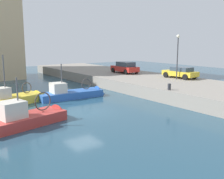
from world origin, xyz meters
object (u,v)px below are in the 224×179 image
Objects in this scene: fishing_boat_blue at (74,96)px; mooring_bollard_mid at (169,87)px; fishing_boat_yellow at (16,103)px; parked_car_yellow at (180,72)px; fishing_boat_red at (28,122)px; parked_car_red at (125,67)px; quay_streetlamp at (178,49)px.

fishing_boat_blue is 12.65× the size of mooring_bollard_mid.
fishing_boat_yellow is 17.80m from parked_car_yellow.
fishing_boat_yellow is at bearing 144.00° from mooring_bollard_mid.
fishing_boat_yellow is 0.91× the size of fishing_boat_blue.
fishing_boat_blue is 1.74× the size of parked_car_yellow.
parked_car_yellow is 8.10m from mooring_bollard_mid.
fishing_boat_blue is 12.55m from parked_car_yellow.
fishing_boat_yellow reaches higher than mooring_bollard_mid.
fishing_boat_blue is at bearing -6.52° from fishing_boat_yellow.
fishing_boat_blue reaches higher than fishing_boat_red.
mooring_bollard_mid is (-4.76, -11.98, -0.48)m from parked_car_red.
parked_car_yellow is 2.85m from quay_streetlamp.
fishing_boat_blue is at bearing 42.23° from fishing_boat_red.
fishing_boat_blue reaches higher than parked_car_yellow.
fishing_boat_yellow is at bearing 173.48° from fishing_boat_blue.
fishing_boat_red is 18.87m from parked_car_yellow.
parked_car_yellow is at bearing 33.29° from mooring_bollard_mid.
fishing_boat_yellow reaches higher than parked_car_red.
parked_car_red is at bearing 25.60° from fishing_boat_blue.
fishing_boat_yellow is 1.50× the size of parked_car_red.
mooring_bollard_mid is 7.56m from quay_streetlamp.
fishing_boat_yellow is at bearing -164.58° from parked_car_red.
parked_car_yellow is at bearing 9.57° from fishing_boat_red.
fishing_boat_blue is 11.38m from parked_car_red.
parked_car_red reaches higher than mooring_bollard_mid.
quay_streetlamp reaches higher than fishing_boat_blue.
fishing_boat_blue is at bearing 164.33° from quay_streetlamp.
parked_car_yellow is 7.28× the size of mooring_bollard_mid.
parked_car_red is at bearing 96.38° from quay_streetlamp.
quay_streetlamp reaches higher than mooring_bollard_mid.
fishing_boat_yellow is 1.58× the size of parked_car_yellow.
parked_car_red is (15.40, 4.25, 1.85)m from fishing_boat_yellow.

